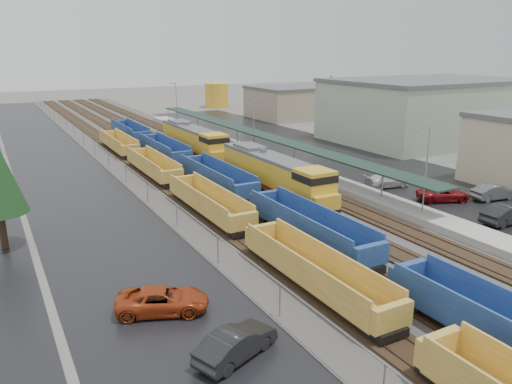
% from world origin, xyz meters
% --- Properties ---
extents(ballast_strip, '(20.00, 160.00, 0.08)m').
position_xyz_m(ballast_strip, '(0.00, 60.00, 0.04)').
color(ballast_strip, '#302D2B').
rests_on(ballast_strip, ground).
extents(trackbed, '(14.60, 160.00, 0.22)m').
position_xyz_m(trackbed, '(-0.00, 60.00, 0.16)').
color(trackbed, black).
rests_on(trackbed, ground).
extents(west_parking_lot, '(10.00, 160.00, 0.02)m').
position_xyz_m(west_parking_lot, '(-15.00, 60.00, 0.01)').
color(west_parking_lot, black).
rests_on(west_parking_lot, ground).
extents(east_commuter_lot, '(16.00, 100.00, 0.02)m').
position_xyz_m(east_commuter_lot, '(19.00, 50.00, 0.01)').
color(east_commuter_lot, black).
rests_on(east_commuter_lot, ground).
extents(station_platform, '(3.00, 80.00, 8.00)m').
position_xyz_m(station_platform, '(9.50, 50.01, 0.73)').
color(station_platform, '#9E9B93').
rests_on(station_platform, ground).
extents(chainlink_fence, '(0.08, 160.04, 2.02)m').
position_xyz_m(chainlink_fence, '(-9.50, 58.44, 1.61)').
color(chainlink_fence, gray).
rests_on(chainlink_fence, ground).
extents(industrial_buildings, '(32.52, 75.30, 9.50)m').
position_xyz_m(industrial_buildings, '(37.76, 45.85, 4.25)').
color(industrial_buildings, tan).
rests_on(industrial_buildings, ground).
extents(distant_hills, '(301.00, 140.00, 25.20)m').
position_xyz_m(distant_hills, '(44.79, 210.68, 0.00)').
color(distant_hills, '#465442').
rests_on(distant_hills, ground).
extents(tree_east, '(4.40, 4.40, 10.00)m').
position_xyz_m(tree_east, '(28.00, 58.00, 6.47)').
color(tree_east, '#332316').
rests_on(tree_east, ground).
extents(locomotive_lead, '(2.80, 18.46, 4.18)m').
position_xyz_m(locomotive_lead, '(2.00, 31.75, 2.25)').
color(locomotive_lead, black).
rests_on(locomotive_lead, ground).
extents(locomotive_trail, '(2.80, 18.46, 4.18)m').
position_xyz_m(locomotive_trail, '(2.00, 52.75, 2.25)').
color(locomotive_trail, black).
rests_on(locomotive_trail, ground).
extents(well_string_yellow, '(2.46, 92.74, 2.18)m').
position_xyz_m(well_string_yellow, '(-6.00, 21.67, 1.11)').
color(well_string_yellow, '#A4812D').
rests_on(well_string_yellow, ground).
extents(well_string_blue, '(2.68, 97.85, 2.38)m').
position_xyz_m(well_string_blue, '(-2.00, 28.50, 1.18)').
color(well_string_blue, navy).
rests_on(well_string_blue, ground).
extents(storage_tank, '(5.84, 5.84, 5.84)m').
position_xyz_m(storage_tank, '(29.16, 105.57, 2.92)').
color(storage_tank, gold).
rests_on(storage_tank, ground).
extents(parked_car_west_b, '(3.12, 4.74, 1.48)m').
position_xyz_m(parked_car_west_b, '(-13.18, 9.88, 0.74)').
color(parked_car_west_b, black).
rests_on(parked_car_west_b, ground).
extents(parked_car_west_c, '(4.05, 5.56, 1.41)m').
position_xyz_m(parked_car_west_c, '(-14.85, 15.61, 0.70)').
color(parked_car_west_c, '#9A3313').
rests_on(parked_car_west_c, ground).
extents(parked_car_east_a, '(1.75, 4.98, 1.64)m').
position_xyz_m(parked_car_east_a, '(14.93, 15.87, 0.82)').
color(parked_car_east_a, black).
rests_on(parked_car_east_a, ground).
extents(parked_car_east_b, '(3.91, 5.38, 1.36)m').
position_xyz_m(parked_car_east_b, '(15.34, 22.87, 0.68)').
color(parked_car_east_b, maroon).
rests_on(parked_car_east_b, ground).
extents(parked_car_east_c, '(2.51, 5.06, 1.41)m').
position_xyz_m(parked_car_east_c, '(14.06, 29.23, 0.71)').
color(parked_car_east_c, silver).
rests_on(parked_car_east_c, ground).
extents(parked_car_east_e, '(2.25, 4.74, 1.50)m').
position_xyz_m(parked_car_east_e, '(19.93, 20.86, 0.75)').
color(parked_car_east_e, '#4F5053').
rests_on(parked_car_east_e, ground).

